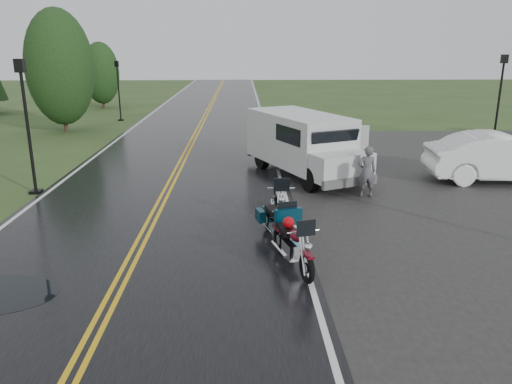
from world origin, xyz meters
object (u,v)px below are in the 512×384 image
sedan_white (502,158)px  lamp_post_near_left (28,128)px  motorcycle_teal (289,230)px  lamp_post_far_left (119,91)px  person_at_van (367,173)px  motorcycle_silver (282,207)px  van_white (311,158)px  motorcycle_red (307,256)px  lamp_post_far_right (499,99)px

sedan_white → lamp_post_near_left: bearing=97.6°
motorcycle_teal → lamp_post_far_left: size_ratio=0.54×
person_at_van → lamp_post_near_left: size_ratio=0.38×
motorcycle_silver → lamp_post_near_left: 8.60m
sedan_white → lamp_post_near_left: 15.71m
motorcycle_silver → van_white: bearing=71.6°
motorcycle_red → sedan_white: size_ratio=0.42×
lamp_post_far_left → lamp_post_far_right: size_ratio=0.88×
motorcycle_teal → lamp_post_far_right: (11.16, 13.08, 1.52)m
sedan_white → lamp_post_far_right: lamp_post_far_right is taller
motorcycle_red → person_at_van: size_ratio=1.34×
motorcycle_red → motorcycle_silver: bearing=80.0°
motorcycle_teal → lamp_post_far_right: 17.26m
person_at_van → motorcycle_teal: bearing=54.5°
motorcycle_teal → sedan_white: (7.94, 6.08, 0.25)m
motorcycle_teal → motorcycle_silver: size_ratio=0.90×
motorcycle_silver → lamp_post_far_left: (-8.65, 19.83, 1.20)m
lamp_post_far_left → van_white: bearing=-58.9°
person_at_van → lamp_post_far_left: 20.49m
motorcycle_teal → motorcycle_silver: bearing=76.4°
sedan_white → lamp_post_far_right: bearing=-20.6°
lamp_post_far_right → sedan_white: bearing=-114.7°
motorcycle_silver → lamp_post_far_left: 21.67m
motorcycle_red → motorcycle_teal: 1.56m
sedan_white → motorcycle_red: bearing=138.7°
motorcycle_teal → motorcycle_red: bearing=-97.1°
van_white → person_at_van: bearing=-44.5°
motorcycle_red → lamp_post_near_left: (-7.91, 6.67, 1.49)m
lamp_post_near_left → person_at_van: bearing=-4.2°
motorcycle_teal → motorcycle_silver: (-0.04, 1.46, 0.06)m
van_white → person_at_van: van_white is taller
motorcycle_teal → lamp_post_far_right: size_ratio=0.47×
motorcycle_red → lamp_post_far_left: size_ratio=0.58×
motorcycle_red → motorcycle_silver: (-0.27, 3.00, 0.02)m
motorcycle_silver → motorcycle_red: bearing=-84.5°
lamp_post_near_left → lamp_post_far_right: (18.85, 7.96, -0.01)m
motorcycle_red → lamp_post_far_right: bearing=38.1°
motorcycle_silver → lamp_post_far_right: 16.21m
motorcycle_silver → person_at_van: person_at_van is taller
motorcycle_red → person_at_van: person_at_van is taller
lamp_post_near_left → lamp_post_far_right: size_ratio=1.01×
lamp_post_near_left → lamp_post_far_right: bearing=22.9°
motorcycle_silver → person_at_van: bearing=45.9°
lamp_post_far_right → motorcycle_silver: bearing=-134.0°
lamp_post_near_left → motorcycle_teal: bearing=-33.7°
lamp_post_near_left → lamp_post_far_left: bearing=93.6°
van_white → person_at_van: (1.66, -0.62, -0.34)m
motorcycle_red → motorcycle_silver: size_ratio=0.97×
person_at_van → lamp_post_far_right: lamp_post_far_right is taller
motorcycle_red → van_white: bearing=66.8°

